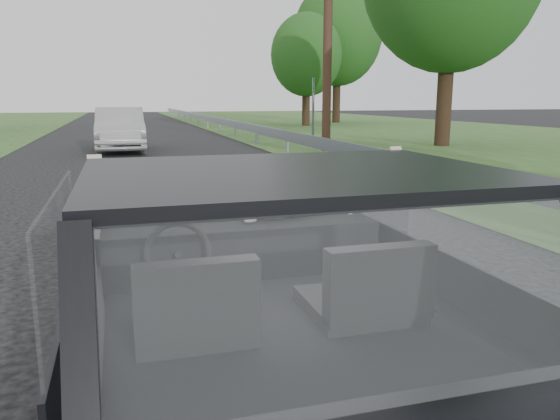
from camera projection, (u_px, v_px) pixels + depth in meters
subject_car at (268, 303)px, 2.70m from camera, size 1.80×4.00×1.45m
dashboard at (241, 246)px, 3.26m from camera, size 1.58×0.45×0.30m
driver_seat at (194, 302)px, 2.29m from camera, size 0.50×0.72×0.42m
passenger_seat at (368, 284)px, 2.51m from camera, size 0.50×0.72×0.42m
steering_wheel at (178, 254)px, 2.86m from camera, size 0.36×0.36×0.04m
cat at (278, 207)px, 3.30m from camera, size 0.53×0.24×0.23m
guardrail at (331, 146)px, 13.31m from camera, size 0.05×90.00×0.32m
other_car at (120, 129)px, 17.98m from camera, size 1.71×4.33×1.42m
highway_sign at (313, 108)px, 23.51m from camera, size 0.43×1.01×2.59m
utility_pole at (328, 11)px, 17.20m from camera, size 0.31×0.31×8.80m
tree_1 at (450, 10)px, 19.12m from camera, size 8.22×8.22×9.52m
tree_2 at (306, 71)px, 33.87m from camera, size 5.49×5.49×6.68m
tree_3 at (337, 55)px, 38.21m from camera, size 7.59×7.59×9.37m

